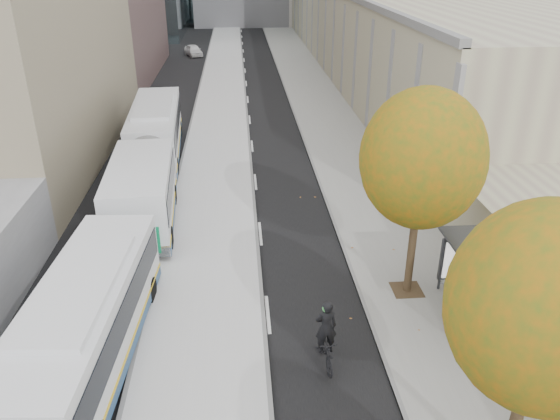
{
  "coord_description": "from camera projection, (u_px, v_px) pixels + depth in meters",
  "views": [
    {
      "loc": [
        -2.42,
        -3.6,
        11.59
      ],
      "look_at": [
        -0.98,
        15.2,
        2.5
      ],
      "focal_mm": 35.0,
      "sensor_mm": 36.0,
      "label": 1
    }
  ],
  "objects": [
    {
      "name": "distant_car",
      "position": [
        193.0,
        50.0,
        64.27
      ],
      "size": [
        2.63,
        4.06,
        1.28
      ],
      "primitive_type": "imported",
      "rotation": [
        0.0,
        0.0,
        0.32
      ],
      "color": "silver",
      "rests_on": "ground"
    },
    {
      "name": "bus_shelter",
      "position": [
        494.0,
        268.0,
        17.72
      ],
      "size": [
        1.9,
        4.4,
        2.53
      ],
      "color": "#383A3F",
      "rests_on": "sidewalk"
    },
    {
      "name": "building_tan",
      "position": [
        386.0,
        18.0,
        65.24
      ],
      "size": [
        18.0,
        92.0,
        8.0
      ],
      "primitive_type": "cube",
      "color": "gray",
      "rests_on": "ground"
    },
    {
      "name": "tree_c",
      "position": [
        422.0,
        159.0,
        18.08
      ],
      "size": [
        4.2,
        4.2,
        7.28
      ],
      "color": "#312117",
      "rests_on": "sidewalk"
    },
    {
      "name": "cyclist",
      "position": [
        325.0,
        341.0,
        16.48
      ],
      "size": [
        0.7,
        1.84,
        2.3
      ],
      "rotation": [
        0.0,
        0.0,
        0.09
      ],
      "color": "black",
      "rests_on": "ground"
    },
    {
      "name": "bus_far",
      "position": [
        151.0,
        152.0,
        29.36
      ],
      "size": [
        3.76,
        18.38,
        3.04
      ],
      "rotation": [
        0.0,
        0.0,
        0.06
      ],
      "color": "silver",
      "rests_on": "ground"
    },
    {
      "name": "sidewalk",
      "position": [
        328.0,
        121.0,
        40.13
      ],
      "size": [
        4.75,
        150.0,
        0.08
      ],
      "primitive_type": "cube",
      "color": "gray",
      "rests_on": "ground"
    },
    {
      "name": "tree_b",
      "position": [
        545.0,
        308.0,
        10.99
      ],
      "size": [
        4.0,
        4.0,
        6.97
      ],
      "color": "#312117",
      "rests_on": "sidewalk"
    },
    {
      "name": "bus_platform",
      "position": [
        219.0,
        123.0,
        39.56
      ],
      "size": [
        4.25,
        150.0,
        0.15
      ],
      "primitive_type": "cube",
      "color": "silver",
      "rests_on": "ground"
    }
  ]
}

